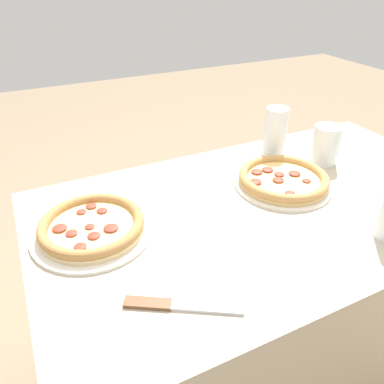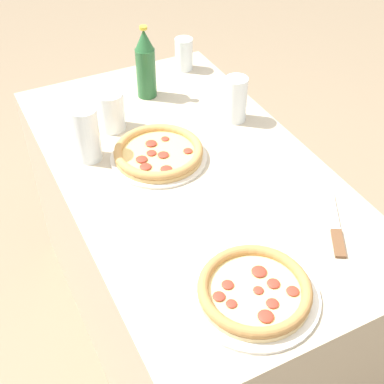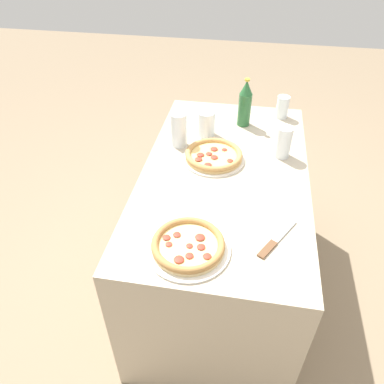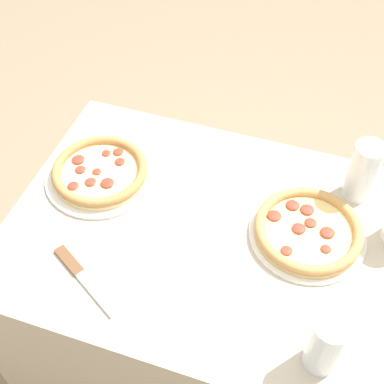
{
  "view_description": "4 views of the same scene",
  "coord_description": "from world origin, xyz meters",
  "px_view_note": "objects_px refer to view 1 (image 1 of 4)",
  "views": [
    {
      "loc": [
        0.55,
        0.65,
        1.27
      ],
      "look_at": [
        0.21,
        -0.05,
        0.78
      ],
      "focal_mm": 35.0,
      "sensor_mm": 36.0,
      "label": 1
    },
    {
      "loc": [
        1.04,
        -0.51,
        1.64
      ],
      "look_at": [
        0.16,
        -0.07,
        0.79
      ],
      "focal_mm": 50.0,
      "sensor_mm": 36.0,
      "label": 2
    },
    {
      "loc": [
        1.27,
        0.08,
        1.66
      ],
      "look_at": [
        0.21,
        -0.11,
        0.76
      ],
      "focal_mm": 35.0,
      "sensor_mm": 36.0,
      "label": 3
    },
    {
      "loc": [
        -0.06,
        0.73,
        1.73
      ],
      "look_at": [
        0.21,
        -0.06,
        0.78
      ],
      "focal_mm": 50.0,
      "sensor_mm": 36.0,
      "label": 4
    }
  ],
  "objects_px": {
    "pizza_salami": "(92,227)",
    "glass_cola": "(275,135)",
    "pizza_margherita": "(283,180)",
    "knife": "(177,305)",
    "glass_lemonade": "(325,147)"
  },
  "relations": [
    {
      "from": "pizza_margherita",
      "to": "pizza_salami",
      "type": "relative_size",
      "value": 0.96
    },
    {
      "from": "pizza_margherita",
      "to": "knife",
      "type": "xyz_separation_m",
      "value": [
        0.44,
        0.27,
        -0.02
      ]
    },
    {
      "from": "pizza_margherita",
      "to": "knife",
      "type": "distance_m",
      "value": 0.52
    },
    {
      "from": "pizza_salami",
      "to": "glass_cola",
      "type": "relative_size",
      "value": 1.78
    },
    {
      "from": "pizza_margherita",
      "to": "glass_cola",
      "type": "relative_size",
      "value": 1.71
    },
    {
      "from": "knife",
      "to": "glass_cola",
      "type": "bearing_deg",
      "value": -140.54
    },
    {
      "from": "glass_cola",
      "to": "glass_lemonade",
      "type": "distance_m",
      "value": 0.16
    },
    {
      "from": "glass_lemonade",
      "to": "knife",
      "type": "distance_m",
      "value": 0.73
    },
    {
      "from": "pizza_salami",
      "to": "glass_lemonade",
      "type": "height_order",
      "value": "glass_lemonade"
    },
    {
      "from": "pizza_salami",
      "to": "glass_cola",
      "type": "bearing_deg",
      "value": -166.08
    },
    {
      "from": "glass_cola",
      "to": "knife",
      "type": "height_order",
      "value": "glass_cola"
    },
    {
      "from": "pizza_salami",
      "to": "glass_lemonade",
      "type": "distance_m",
      "value": 0.74
    },
    {
      "from": "glass_lemonade",
      "to": "knife",
      "type": "bearing_deg",
      "value": 27.17
    },
    {
      "from": "glass_lemonade",
      "to": "knife",
      "type": "height_order",
      "value": "glass_lemonade"
    },
    {
      "from": "glass_cola",
      "to": "glass_lemonade",
      "type": "xyz_separation_m",
      "value": [
        -0.11,
        0.11,
        -0.02
      ]
    }
  ]
}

